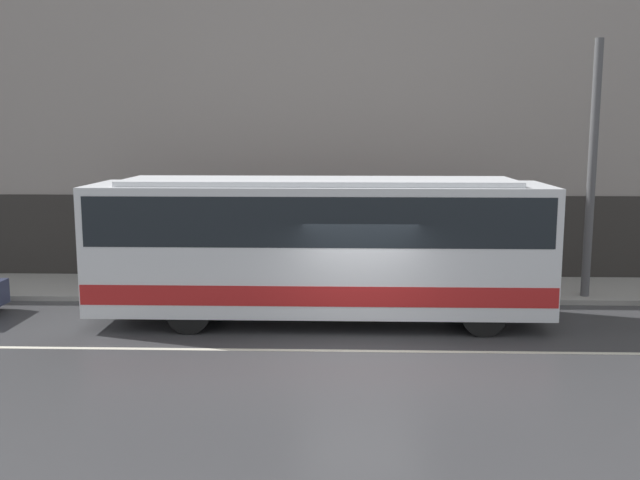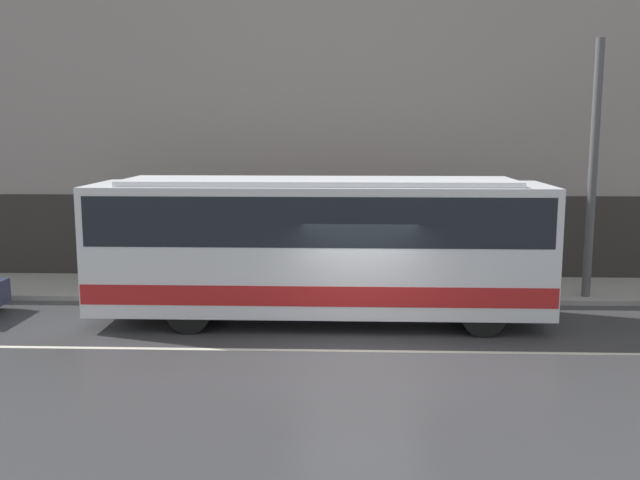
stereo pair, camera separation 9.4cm
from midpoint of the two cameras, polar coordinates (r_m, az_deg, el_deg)
name	(u,v)px [view 1 (the left image)]	position (r m, az deg, el deg)	size (l,w,h in m)	color
ground_plane	(361,351)	(14.85, 3.10, -8.86)	(60.00, 60.00, 0.00)	#38383A
sidewalk	(356,288)	(20.13, 2.77, -3.89)	(60.00, 2.98, 0.14)	gray
building_facade	(356,114)	(21.26, 2.80, 10.01)	(60.00, 0.35, 10.23)	gray
lane_stripe	(361,351)	(14.84, 3.10, -8.85)	(54.00, 0.14, 0.01)	beige
transit_bus	(319,242)	(16.64, -0.23, -0.16)	(10.54, 2.55, 3.38)	silver
utility_pole_near	(592,170)	(19.74, 20.79, 5.23)	(0.22, 0.22, 6.64)	#4C4C4F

